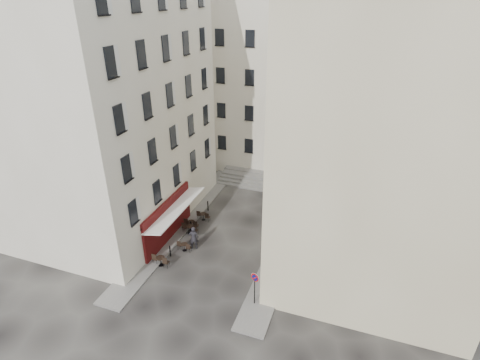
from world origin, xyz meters
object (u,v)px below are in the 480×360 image
at_px(no_parking_sign, 255,283).
at_px(pedestrian, 194,238).
at_px(bistro_table_a, 161,260).
at_px(bistro_table_b, 184,246).

relative_size(no_parking_sign, pedestrian, 1.28).
bearing_deg(no_parking_sign, pedestrian, 166.61).
bearing_deg(pedestrian, no_parking_sign, 125.84).
bearing_deg(bistro_table_a, no_parking_sign, -10.43).
xyz_separation_m(no_parking_sign, bistro_table_a, (-7.52, 1.38, -1.31)).
xyz_separation_m(bistro_table_b, pedestrian, (0.56, 0.52, 0.57)).
bearing_deg(bistro_table_b, pedestrian, 42.79).
bearing_deg(pedestrian, bistro_table_a, 42.10).
bearing_deg(no_parking_sign, bistro_table_b, 172.23).
bearing_deg(pedestrian, bistro_table_b, 21.91).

